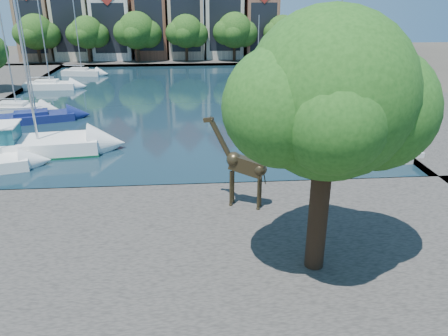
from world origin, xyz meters
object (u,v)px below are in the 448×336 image
object	(u,v)px
plane_tree	(332,101)
sailboat_right_a	(368,153)
giraffe_statue	(242,165)
motorsailer	(13,143)

from	to	relation	value
plane_tree	sailboat_right_a	bearing A→B (deg)	60.41
giraffe_statue	sailboat_right_a	size ratio (longest dim) A/B	0.50
giraffe_statue	sailboat_right_a	bearing A→B (deg)	35.56
plane_tree	giraffe_statue	world-z (taller)	plane_tree
plane_tree	giraffe_statue	size ratio (longest dim) A/B	2.19
plane_tree	sailboat_right_a	distance (m)	16.52
sailboat_right_a	giraffe_statue	bearing A→B (deg)	-144.44
plane_tree	sailboat_right_a	world-z (taller)	plane_tree
plane_tree	motorsailer	xyz separation A→B (m)	(-18.34, 16.15, -6.66)
plane_tree	giraffe_statue	xyz separation A→B (m)	(-2.56, 5.89, -4.79)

